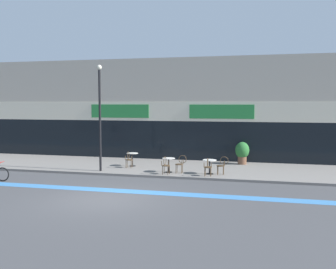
# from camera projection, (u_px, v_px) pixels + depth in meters

# --- Properties ---
(ground_plane) EXTENTS (120.00, 120.00, 0.00)m
(ground_plane) POSITION_uv_depth(u_px,v_px,m) (106.00, 199.00, 14.85)
(ground_plane) COLOR #424244
(sidewalk_slab) EXTENTS (40.00, 5.50, 0.12)m
(sidewalk_slab) POSITION_uv_depth(u_px,v_px,m) (157.00, 167.00, 21.86)
(sidewalk_slab) COLOR slate
(sidewalk_slab) RESTS_ON ground
(storefront_facade) EXTENTS (40.00, 4.06, 6.41)m
(storefront_facade) POSITION_uv_depth(u_px,v_px,m) (176.00, 110.00, 26.18)
(storefront_facade) COLOR #B2A899
(storefront_facade) RESTS_ON ground
(bike_lane_stripe) EXTENTS (36.00, 0.70, 0.01)m
(bike_lane_stripe) POSITION_uv_depth(u_px,v_px,m) (120.00, 191.00, 16.26)
(bike_lane_stripe) COLOR #3D7AB7
(bike_lane_stripe) RESTS_ON ground
(bistro_table_0) EXTENTS (0.64, 0.64, 0.74)m
(bistro_table_0) POSITION_uv_depth(u_px,v_px,m) (132.00, 157.00, 21.83)
(bistro_table_0) COLOR black
(bistro_table_0) RESTS_ON sidewalk_slab
(bistro_table_1) EXTENTS (0.65, 0.65, 0.73)m
(bistro_table_1) POSITION_uv_depth(u_px,v_px,m) (169.00, 162.00, 19.86)
(bistro_table_1) COLOR black
(bistro_table_1) RESTS_ON sidewalk_slab
(bistro_table_2) EXTENTS (0.69, 0.69, 0.71)m
(bistro_table_2) POSITION_uv_depth(u_px,v_px,m) (210.00, 164.00, 19.40)
(bistro_table_2) COLOR black
(bistro_table_2) RESTS_ON sidewalk_slab
(cafe_chair_0_near) EXTENTS (0.44, 0.59, 0.90)m
(cafe_chair_0_near) POSITION_uv_depth(u_px,v_px,m) (129.00, 159.00, 21.22)
(cafe_chair_0_near) COLOR #4C3823
(cafe_chair_0_near) RESTS_ON sidewalk_slab
(cafe_chair_1_near) EXTENTS (0.42, 0.58, 0.90)m
(cafe_chair_1_near) POSITION_uv_depth(u_px,v_px,m) (166.00, 164.00, 19.26)
(cafe_chair_1_near) COLOR #4C3823
(cafe_chair_1_near) RESTS_ON sidewalk_slab
(cafe_chair_1_side) EXTENTS (0.57, 0.40, 0.90)m
(cafe_chair_1_side) POSITION_uv_depth(u_px,v_px,m) (181.00, 163.00, 19.71)
(cafe_chair_1_side) COLOR #4C3823
(cafe_chair_1_side) RESTS_ON sidewalk_slab
(cafe_chair_2_near) EXTENTS (0.42, 0.59, 0.90)m
(cafe_chair_2_near) POSITION_uv_depth(u_px,v_px,m) (208.00, 166.00, 18.79)
(cafe_chair_2_near) COLOR #4C3823
(cafe_chair_2_near) RESTS_ON sidewalk_slab
(cafe_chair_2_side) EXTENTS (0.58, 0.41, 0.90)m
(cafe_chair_2_side) POSITION_uv_depth(u_px,v_px,m) (222.00, 164.00, 19.25)
(cafe_chair_2_side) COLOR #4C3823
(cafe_chair_2_side) RESTS_ON sidewalk_slab
(planter_pot) EXTENTS (0.79, 0.79, 1.29)m
(planter_pot) POSITION_uv_depth(u_px,v_px,m) (242.00, 152.00, 22.52)
(planter_pot) COLOR brown
(planter_pot) RESTS_ON sidewalk_slab
(lamp_post) EXTENTS (0.26, 0.26, 5.45)m
(lamp_post) POSITION_uv_depth(u_px,v_px,m) (100.00, 110.00, 20.11)
(lamp_post) COLOR black
(lamp_post) RESTS_ON sidewalk_slab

